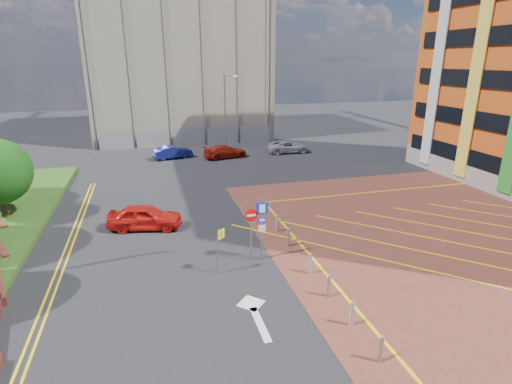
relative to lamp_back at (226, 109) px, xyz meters
name	(u,v)px	position (x,y,z in m)	size (l,w,h in m)	color
ground	(257,270)	(-4.08, -28.00, -4.36)	(140.00, 140.00, 0.00)	black
forecourt	(495,237)	(9.92, -28.00, -4.35)	(26.00, 26.00, 0.02)	brown
lamp_back	(226,109)	(0.00, 0.00, 0.00)	(1.53, 0.16, 8.00)	#9EA0A8
sign_cluster	(258,224)	(-3.78, -27.02, -2.41)	(1.17, 0.12, 3.20)	#9EA0A8
warning_sign	(219,246)	(-5.89, -27.80, -2.93)	(0.52, 0.37, 2.24)	#9EA0A8
bollard_row	(316,272)	(-1.78, -29.67, -3.89)	(0.14, 11.14, 0.90)	#9EA0A8
construction_building	(176,48)	(-4.08, 12.00, 6.64)	(21.20, 19.20, 22.00)	#A29585
construction_fence	(197,137)	(-3.08, 2.00, -3.36)	(21.60, 0.06, 2.00)	gray
car_red_left	(145,217)	(-9.20, -21.46, -3.63)	(1.72, 4.28, 1.46)	red
car_blue_back	(173,152)	(-6.34, -3.85, -3.71)	(1.37, 3.93, 1.30)	navy
car_red_back	(225,152)	(-1.12, -4.99, -3.71)	(1.82, 4.48, 1.30)	#9D1D0D
car_silver_back	(288,147)	(5.87, -4.40, -3.73)	(2.09, 4.54, 1.26)	silver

